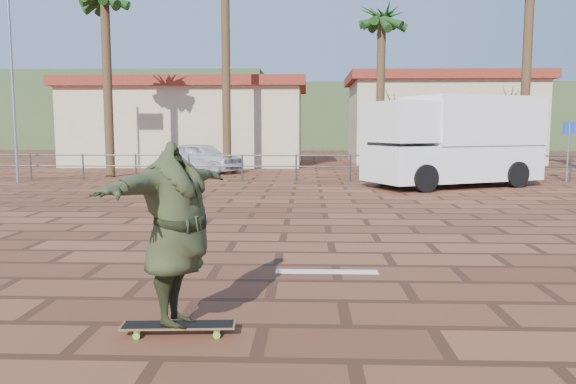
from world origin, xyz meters
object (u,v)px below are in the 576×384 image
object	(u,v)px
skateboarder	(176,234)
campervan	(454,139)
longboard	(178,326)
car_silver	(201,157)
car_white	(408,156)

from	to	relation	value
skateboarder	campervan	bearing A→B (deg)	-7.43
skateboarder	campervan	xyz separation A→B (m)	(6.13, 13.99, 0.61)
longboard	campervan	size ratio (longest dim) A/B	0.17
skateboarder	car_silver	size ratio (longest dim) A/B	0.55
skateboarder	car_white	xyz separation A→B (m)	(5.71, 20.11, -0.26)
longboard	car_silver	distance (m)	19.93
campervan	car_silver	xyz separation A→B (m)	(-9.65, 5.62, -0.92)
car_silver	car_white	size ratio (longest dim) A/B	0.90
campervan	skateboarder	bearing A→B (deg)	-138.26
longboard	car_white	world-z (taller)	car_white
longboard	campervan	distance (m)	15.35
campervan	car_white	distance (m)	6.20
car_silver	car_white	world-z (taller)	car_white
skateboarder	campervan	size ratio (longest dim) A/B	0.34
longboard	skateboarder	bearing A→B (deg)	176.08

